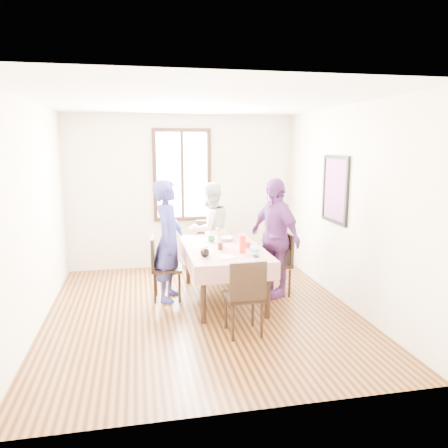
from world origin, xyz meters
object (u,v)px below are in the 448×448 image
Objects in this scene: chair_near at (243,296)px; person_right at (274,237)px; chair_far at (210,249)px; person_far at (210,230)px; dining_table at (223,274)px; chair_left at (167,268)px; chair_right at (275,264)px; person_left at (168,241)px.

chair_near is 0.53× the size of person_right.
chair_far is 0.33m from person_far.
dining_table is 0.80m from chair_left.
person_right reaches higher than dining_table.
chair_left and chair_near have the same top height.
dining_table is 0.79m from chair_right.
chair_left is at bearing 26.90° from person_far.
person_far is (0.00, 2.34, 0.33)m from chair_near.
person_left reaches higher than person_far.
dining_table is at bearing 83.20° from chair_left.
dining_table is at bearing -83.85° from person_left.
chair_right is (1.57, -0.11, 0.00)m from chair_left.
person_right is (-0.02, 0.00, 0.40)m from chair_right.
person_right reaches higher than chair_left.
person_far is at bearing -167.00° from person_right.
person_left is at bearing 27.65° from person_far.
chair_left is at bearing 59.83° from chair_far.
chair_right is 0.53× the size of person_left.
person_right is at bearing -75.96° from person_left.
chair_far is (0.00, 1.18, 0.08)m from dining_table.
person_right reaches higher than chair_right.
person_far is (0.00, -0.02, 0.33)m from chair_far.
person_left reaches higher than chair_left.
person_right is (0.76, -1.13, 0.40)m from chair_far.
chair_far is 1.42m from person_right.
dining_table is 1.09× the size of person_far.
chair_near is (0.00, -2.36, 0.00)m from chair_far.
chair_near is 2.36m from person_far.
chair_right and chair_near have the same top height.
chair_near is at bearing 97.38° from chair_far.
person_left is 1.53m from person_right.
chair_left is at bearing 168.39° from dining_table.
person_far is 1.34m from person_right.
chair_right is 1.46m from chair_near.
chair_right is 1.00× the size of chair_far.
chair_left reaches higher than dining_table.
chair_left is at bearing 108.07° from person_left.
chair_left and chair_right have the same top height.
chair_near is 0.53× the size of person_left.
chair_far is 0.53× the size of person_left.
chair_right reaches higher than dining_table.
chair_right and chair_far have the same top height.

